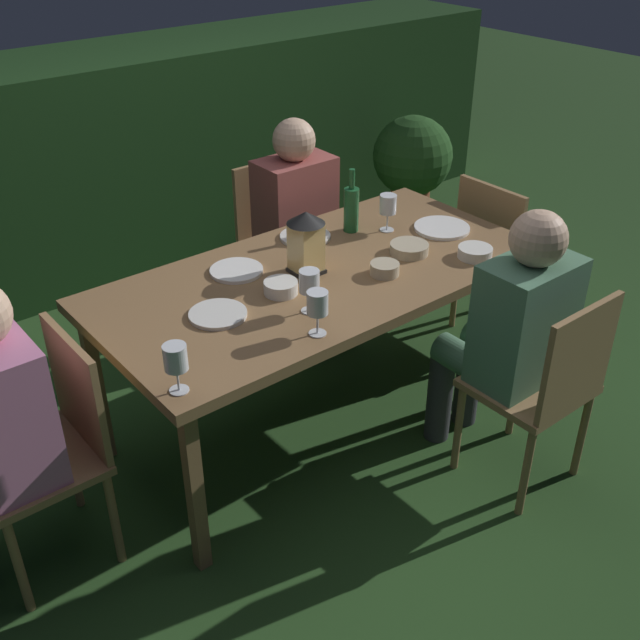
% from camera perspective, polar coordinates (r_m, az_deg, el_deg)
% --- Properties ---
extents(ground_plane, '(16.00, 16.00, 0.00)m').
position_cam_1_polar(ground_plane, '(3.52, 0.00, -7.41)').
color(ground_plane, '#26471E').
extents(dining_table, '(1.86, 0.91, 0.76)m').
position_cam_1_polar(dining_table, '(3.13, 0.00, 2.70)').
color(dining_table, olive).
rests_on(dining_table, ground).
extents(chair_head_near, '(0.40, 0.42, 0.87)m').
position_cam_1_polar(chair_head_near, '(2.79, -19.37, -8.68)').
color(chair_head_near, '#937047').
rests_on(chair_head_near, ground).
extents(chair_side_left_b, '(0.42, 0.40, 0.87)m').
position_cam_1_polar(chair_side_left_b, '(3.03, 16.49, -4.59)').
color(chair_side_left_b, '#937047').
rests_on(chair_side_left_b, ground).
extents(person_in_green, '(0.38, 0.47, 1.15)m').
position_cam_1_polar(person_in_green, '(3.04, 13.99, -0.64)').
color(person_in_green, '#4C7A5B').
rests_on(person_in_green, ground).
extents(chair_side_right_b, '(0.42, 0.40, 0.87)m').
position_cam_1_polar(chair_side_right_b, '(4.05, -2.96, 6.21)').
color(chair_side_right_b, '#937047').
rests_on(chair_side_right_b, ground).
extents(person_in_rust, '(0.38, 0.47, 1.15)m').
position_cam_1_polar(person_in_rust, '(3.85, -1.28, 7.31)').
color(person_in_rust, '#9E4C47').
rests_on(person_in_rust, ground).
extents(chair_head_far, '(0.40, 0.42, 0.87)m').
position_cam_1_polar(chair_head_far, '(3.99, 13.30, 4.96)').
color(chair_head_far, '#937047').
rests_on(chair_head_far, ground).
extents(lantern_centerpiece, '(0.15, 0.15, 0.27)m').
position_cam_1_polar(lantern_centerpiece, '(3.04, -1.05, 6.08)').
color(lantern_centerpiece, black).
rests_on(lantern_centerpiece, dining_table).
extents(green_bottle_on_table, '(0.07, 0.07, 0.29)m').
position_cam_1_polar(green_bottle_on_table, '(3.43, 2.36, 8.37)').
color(green_bottle_on_table, '#1E5B2D').
rests_on(green_bottle_on_table, dining_table).
extents(wine_glass_a, '(0.08, 0.08, 0.17)m').
position_cam_1_polar(wine_glass_a, '(2.39, -10.76, -2.95)').
color(wine_glass_a, silver).
rests_on(wine_glass_a, dining_table).
extents(wine_glass_b, '(0.08, 0.08, 0.17)m').
position_cam_1_polar(wine_glass_b, '(2.63, -0.19, 1.13)').
color(wine_glass_b, silver).
rests_on(wine_glass_b, dining_table).
extents(wine_glass_c, '(0.08, 0.08, 0.17)m').
position_cam_1_polar(wine_glass_c, '(3.44, 5.11, 8.50)').
color(wine_glass_c, silver).
rests_on(wine_glass_c, dining_table).
extents(wine_glass_d, '(0.08, 0.08, 0.17)m').
position_cam_1_polar(wine_glass_d, '(2.77, -0.80, 2.76)').
color(wine_glass_d, silver).
rests_on(wine_glass_d, dining_table).
extents(plate_a, '(0.23, 0.23, 0.01)m').
position_cam_1_polar(plate_a, '(3.39, -1.12, 6.26)').
color(plate_a, silver).
rests_on(plate_a, dining_table).
extents(plate_b, '(0.25, 0.25, 0.01)m').
position_cam_1_polar(plate_b, '(3.52, 9.11, 6.83)').
color(plate_b, white).
rests_on(plate_b, dining_table).
extents(plate_c, '(0.22, 0.22, 0.01)m').
position_cam_1_polar(plate_c, '(2.82, -7.66, 0.43)').
color(plate_c, silver).
rests_on(plate_c, dining_table).
extents(plate_d, '(0.22, 0.22, 0.01)m').
position_cam_1_polar(plate_d, '(3.12, -6.28, 3.70)').
color(plate_d, white).
rests_on(plate_d, dining_table).
extents(bowl_olives, '(0.16, 0.16, 0.04)m').
position_cam_1_polar(bowl_olives, '(3.27, 6.70, 5.36)').
color(bowl_olives, '#BCAD8E').
rests_on(bowl_olives, dining_table).
extents(bowl_bread, '(0.15, 0.15, 0.05)m').
position_cam_1_polar(bowl_bread, '(3.28, 11.53, 5.01)').
color(bowl_bread, silver).
rests_on(bowl_bread, dining_table).
extents(bowl_salad, '(0.13, 0.13, 0.05)m').
position_cam_1_polar(bowl_salad, '(2.94, -2.96, 2.48)').
color(bowl_salad, silver).
rests_on(bowl_salad, dining_table).
extents(bowl_dip, '(0.12, 0.12, 0.05)m').
position_cam_1_polar(bowl_dip, '(3.09, 4.86, 3.87)').
color(bowl_dip, '#BCAD8E').
rests_on(bowl_dip, dining_table).
extents(hedge_backdrop, '(5.84, 0.81, 1.26)m').
position_cam_1_polar(hedge_backdrop, '(4.86, -16.30, 11.18)').
color(hedge_backdrop, '#193816').
rests_on(hedge_backdrop, ground).
extents(potted_plant_by_hedge, '(0.53, 0.53, 0.77)m').
position_cam_1_polar(potted_plant_by_hedge, '(5.25, 6.92, 11.67)').
color(potted_plant_by_hedge, brown).
rests_on(potted_plant_by_hedge, ground).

